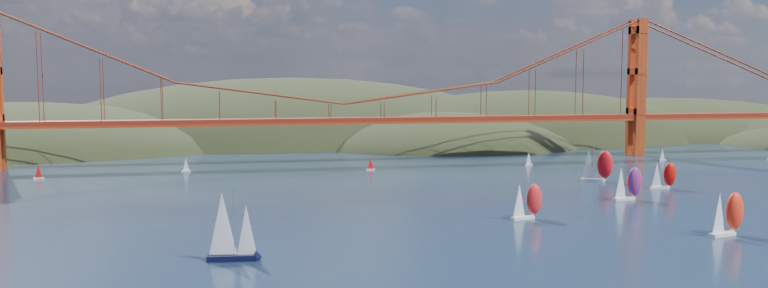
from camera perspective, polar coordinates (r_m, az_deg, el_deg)
headlands at (r=386.89m, az=1.29°, el=-1.40°), size 725.00×225.00×96.00m
bridge at (r=278.87m, az=-3.49°, el=5.18°), size 552.00×12.00×55.00m
sloop_navy at (r=135.81m, az=-11.69°, el=-6.24°), size 8.90×5.26×13.57m
racer_0 at (r=173.83m, az=10.80°, el=-4.25°), size 8.16×4.49×9.15m
racer_1 at (r=168.76m, az=24.65°, el=-4.78°), size 8.97×5.13×10.05m
racer_3 at (r=230.14m, az=20.49°, el=-2.22°), size 7.60×3.42×8.61m
racer_5 at (r=239.59m, az=15.87°, el=-1.53°), size 9.67×7.35×10.92m
racer_rwb at (r=206.13m, az=18.06°, el=-2.83°), size 8.74×4.37×9.82m
distant_boat_2 at (r=259.57m, az=-24.83°, el=-1.92°), size 3.00×2.00×4.70m
distant_boat_3 at (r=261.84m, az=-14.85°, el=-1.54°), size 3.00×2.00×4.70m
distant_boat_4 at (r=304.68m, az=20.45°, el=-0.75°), size 3.00×2.00×4.70m
distant_boat_8 at (r=276.14m, az=10.96°, el=-1.11°), size 3.00×2.00×4.70m
distant_boat_9 at (r=257.21m, az=-1.03°, el=-1.48°), size 3.00×2.00×4.70m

